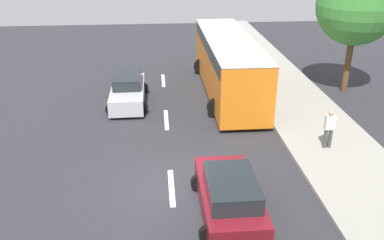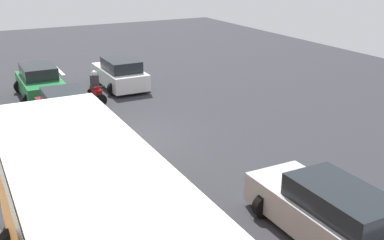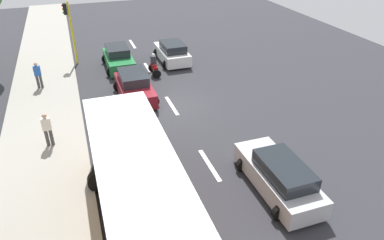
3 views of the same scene
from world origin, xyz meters
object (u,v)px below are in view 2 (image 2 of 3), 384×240
(car_maroon, at_px, (69,114))
(motorcycle, at_px, (96,90))
(car_silver, at_px, (331,214))
(car_green, at_px, (40,83))
(car_white, at_px, (120,74))

(car_maroon, bearing_deg, motorcycle, -122.68)
(car_silver, relative_size, car_green, 1.13)
(car_green, xyz_separation_m, motorcycle, (-2.09, 2.14, -0.07))
(car_silver, relative_size, motorcycle, 2.97)
(car_silver, bearing_deg, car_white, -90.39)
(car_silver, xyz_separation_m, car_green, (3.88, -15.36, -0.00))
(car_white, height_order, car_maroon, same)
(car_silver, xyz_separation_m, car_white, (-0.10, -15.30, -0.00))
(car_white, distance_m, car_maroon, 6.42)
(car_white, distance_m, car_green, 3.98)
(car_silver, height_order, car_white, same)
(car_white, xyz_separation_m, car_green, (3.98, -0.06, -0.00))
(car_white, distance_m, motorcycle, 2.82)
(car_silver, bearing_deg, car_maroon, -69.75)
(car_maroon, relative_size, car_green, 1.05)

